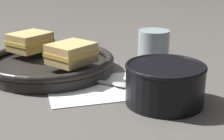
% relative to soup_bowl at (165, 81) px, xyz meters
% --- Properties ---
extents(ground_plane, '(4.00, 4.00, 0.00)m').
position_rel_soup_bowl_xyz_m(ground_plane, '(-0.10, 0.09, -0.05)').
color(ground_plane, '#56514C').
extents(napkin, '(0.23, 0.21, 0.00)m').
position_rel_soup_bowl_xyz_m(napkin, '(-0.14, 0.09, -0.04)').
color(napkin, white).
rests_on(napkin, ground_plane).
extents(soup_bowl, '(0.16, 0.16, 0.08)m').
position_rel_soup_bowl_xyz_m(soup_bowl, '(0.00, 0.00, 0.00)').
color(soup_bowl, black).
rests_on(soup_bowl, ground_plane).
extents(spoon, '(0.14, 0.09, 0.01)m').
position_rel_soup_bowl_xyz_m(spoon, '(-0.09, 0.09, -0.04)').
color(spoon, '#B7B7BC').
rests_on(spoon, napkin).
extents(skillet, '(0.32, 0.32, 0.04)m').
position_rel_soup_bowl_xyz_m(skillet, '(-0.24, 0.21, -0.02)').
color(skillet, black).
rests_on(skillet, ground_plane).
extents(sandwich_near_left, '(0.13, 0.13, 0.05)m').
position_rel_soup_bowl_xyz_m(sandwich_near_left, '(-0.30, 0.28, 0.02)').
color(sandwich_near_left, '#DBB26B').
rests_on(sandwich_near_left, skillet).
extents(sandwich_near_right, '(0.13, 0.13, 0.05)m').
position_rel_soup_bowl_xyz_m(sandwich_near_right, '(-0.19, 0.15, 0.02)').
color(sandwich_near_right, '#DBB26B').
rests_on(sandwich_near_right, skillet).
extents(drinking_glass, '(0.08, 0.08, 0.10)m').
position_rel_soup_bowl_xyz_m(drinking_glass, '(0.02, 0.21, 0.01)').
color(drinking_glass, silver).
rests_on(drinking_glass, ground_plane).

